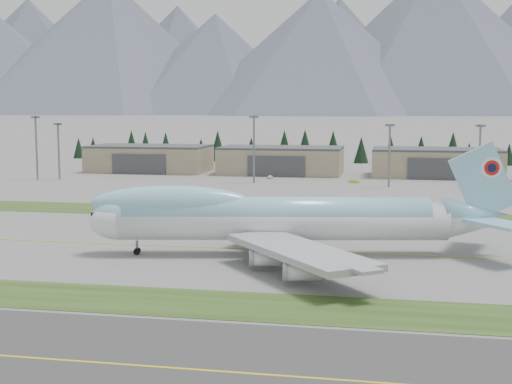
% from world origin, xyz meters
% --- Properties ---
extents(ground, '(7000.00, 7000.00, 0.00)m').
position_xyz_m(ground, '(0.00, 0.00, 0.00)').
color(ground, slate).
rests_on(ground, ground).
extents(grass_strip_near, '(400.00, 14.00, 0.08)m').
position_xyz_m(grass_strip_near, '(0.00, -38.00, 0.00)').
color(grass_strip_near, '#274017').
rests_on(grass_strip_near, ground).
extents(grass_strip_far, '(400.00, 18.00, 0.08)m').
position_xyz_m(grass_strip_far, '(0.00, 45.00, 0.00)').
color(grass_strip_far, '#274017').
rests_on(grass_strip_far, ground).
extents(asphalt_taxiway, '(400.00, 32.00, 0.04)m').
position_xyz_m(asphalt_taxiway, '(0.00, -62.00, 0.00)').
color(asphalt_taxiway, '#353535').
rests_on(asphalt_taxiway, ground).
extents(taxiway_line_main, '(400.00, 0.40, 0.02)m').
position_xyz_m(taxiway_line_main, '(0.00, 0.00, 0.00)').
color(taxiway_line_main, yellow).
rests_on(taxiway_line_main, ground).
extents(taxiway_line_near, '(400.00, 0.40, 0.02)m').
position_xyz_m(taxiway_line_near, '(0.00, -62.00, 0.00)').
color(taxiway_line_near, yellow).
rests_on(taxiway_line_near, ground).
extents(boeing_747_freighter, '(79.00, 66.81, 20.71)m').
position_xyz_m(boeing_747_freighter, '(8.35, -3.86, 6.83)').
color(boeing_747_freighter, white).
rests_on(boeing_747_freighter, ground).
extents(hangar_left, '(48.00, 26.60, 10.80)m').
position_xyz_m(hangar_left, '(-70.00, 149.90, 5.39)').
color(hangar_left, gray).
rests_on(hangar_left, ground).
extents(hangar_center, '(48.00, 26.60, 10.80)m').
position_xyz_m(hangar_center, '(-15.00, 149.90, 5.39)').
color(hangar_center, gray).
rests_on(hangar_center, ground).
extents(hangar_right, '(48.00, 26.60, 10.80)m').
position_xyz_m(hangar_right, '(45.00, 149.90, 5.39)').
color(hangar_right, gray).
rests_on(hangar_right, ground).
extents(floodlight_masts, '(201.57, 6.55, 23.59)m').
position_xyz_m(floodlight_masts, '(-4.87, 111.77, 15.51)').
color(floodlight_masts, slate).
rests_on(floodlight_masts, ground).
extents(service_vehicle_a, '(2.08, 3.78, 1.22)m').
position_xyz_m(service_vehicle_a, '(-16.36, 130.57, 0.00)').
color(service_vehicle_a, silver).
rests_on(service_vehicle_a, ground).
extents(service_vehicle_b, '(3.99, 1.56, 1.30)m').
position_xyz_m(service_vehicle_b, '(15.38, 121.32, 0.00)').
color(service_vehicle_b, gold).
rests_on(service_vehicle_b, ground).
extents(service_vehicle_c, '(2.54, 4.97, 1.38)m').
position_xyz_m(service_vehicle_c, '(69.47, 137.20, 0.00)').
color(service_vehicle_c, silver).
rests_on(service_vehicle_c, ground).
extents(conifer_belt, '(272.63, 15.53, 16.43)m').
position_xyz_m(conifer_belt, '(1.72, 211.85, 7.00)').
color(conifer_belt, black).
rests_on(conifer_belt, ground).
extents(mountain_ridge_front, '(4339.89, 1251.13, 507.43)m').
position_xyz_m(mountain_ridge_front, '(27.07, 2205.87, 225.13)').
color(mountain_ridge_front, '#485160').
rests_on(mountain_ridge_front, ground).
extents(mountain_ridge_rear, '(4450.27, 1016.19, 508.10)m').
position_xyz_m(mountain_ridge_rear, '(32.82, 2900.00, 243.79)').
color(mountain_ridge_rear, '#485160').
rests_on(mountain_ridge_rear, ground).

